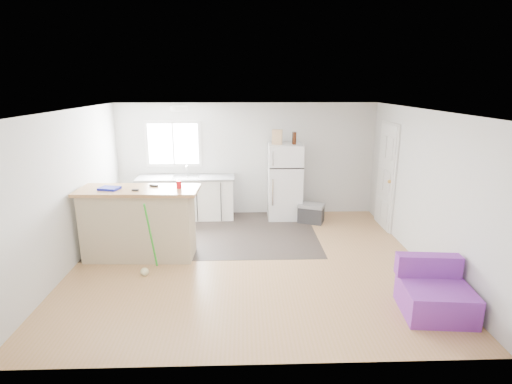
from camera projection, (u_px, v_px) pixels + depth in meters
room at (248, 189)px, 6.18m from camera, size 5.51×5.01×2.41m
vinyl_zone at (210, 233)px, 7.68m from camera, size 4.05×2.50×0.00m
window at (173, 144)px, 8.43m from camera, size 1.18×0.06×0.98m
interior_door at (386, 177)px, 7.81m from camera, size 0.11×0.92×2.10m
ceiling_fixture at (179, 108)px, 6.99m from camera, size 0.30×0.30×0.07m
kitchen_cabinets at (187, 197)px, 8.44m from camera, size 2.04×0.68×1.18m
peninsula at (139, 223)px, 6.48m from camera, size 1.93×0.80×1.17m
refrigerator at (285, 181)px, 8.39m from camera, size 0.70×0.67×1.58m
cooler at (311, 213)px, 8.23m from camera, size 0.61×0.52×0.40m
purple_seat at (434, 294)px, 4.98m from camera, size 0.88×0.83×0.66m
cleaner_jug at (183, 254)px, 6.43m from camera, size 0.14×0.11×0.27m
mop at (147, 260)px, 5.97m from camera, size 0.22×0.32×1.14m
red_cup at (179, 185)px, 6.34m from camera, size 0.09×0.09×0.12m
blue_tray at (109, 188)px, 6.27m from camera, size 0.35×0.29×0.04m
tool_a at (154, 186)px, 6.46m from camera, size 0.15×0.10×0.03m
tool_b at (135, 190)px, 6.19m from camera, size 0.10×0.05×0.03m
cardboard_box at (277, 137)px, 8.09m from camera, size 0.22×0.15×0.30m
bottle_left at (295, 138)px, 8.11m from camera, size 0.09×0.09×0.25m
bottle_right at (294, 138)px, 8.16m from camera, size 0.08×0.08×0.25m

